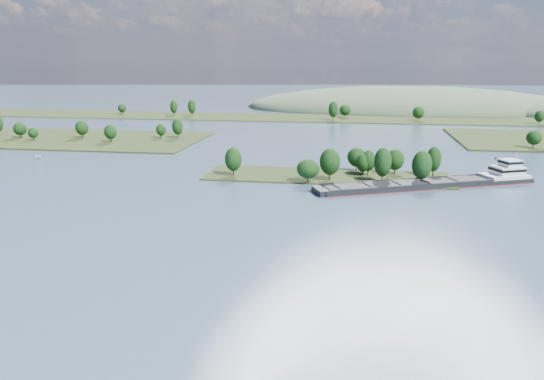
# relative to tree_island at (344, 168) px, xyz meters

# --- Properties ---
(ground) EXTENTS (1800.00, 1800.00, 0.00)m
(ground) POSITION_rel_tree_island_xyz_m (-6.92, -58.25, -4.22)
(ground) COLOR #344C5A
(ground) RESTS_ON ground
(tree_island) EXTENTS (100.00, 34.48, 14.99)m
(tree_island) POSITION_rel_tree_island_xyz_m (0.00, 0.00, 0.00)
(tree_island) COLOR #222E14
(tree_island) RESTS_ON ground
(back_shoreline) EXTENTS (900.00, 60.00, 16.06)m
(back_shoreline) POSITION_rel_tree_island_xyz_m (4.87, 221.57, -3.40)
(back_shoreline) COLOR #222E14
(back_shoreline) RESTS_ON ground
(hill_west) EXTENTS (320.00, 160.00, 44.00)m
(hill_west) POSITION_rel_tree_island_xyz_m (53.08, 321.75, -4.22)
(hill_west) COLOR #41553A
(hill_west) RESTS_ON ground
(cargo_barge) EXTENTS (85.36, 45.87, 12.02)m
(cargo_barge) POSITION_rel_tree_island_xyz_m (37.24, -7.26, -2.71)
(cargo_barge) COLOR black
(cargo_barge) RESTS_ON ground
(motorboat) EXTENTS (5.66, 4.18, 2.06)m
(motorboat) POSITION_rel_tree_island_xyz_m (-148.07, 19.89, -3.19)
(motorboat) COLOR silver
(motorboat) RESTS_ON ground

